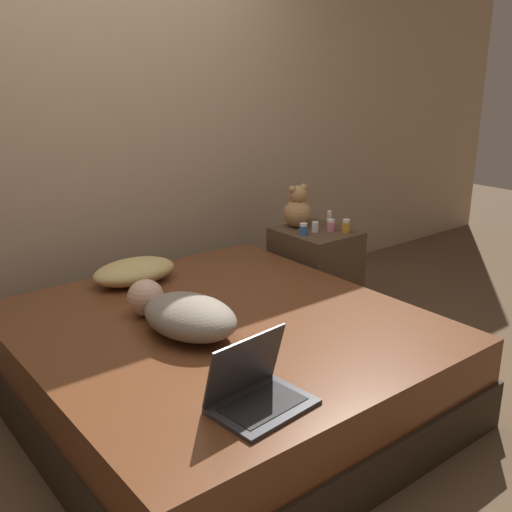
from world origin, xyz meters
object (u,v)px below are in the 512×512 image
Objects in this scene: bottle_blue at (303,229)px; bottle_amber at (346,226)px; teddy_bear at (298,209)px; bottle_white at (315,227)px; laptop at (256,390)px; person_lying at (183,313)px; bottle_clear at (329,219)px; bottle_pink at (331,225)px; pillow at (134,271)px.

bottle_amber reaches higher than bottle_blue.
teddy_bear is 4.28× the size of bottle_white.
bottle_amber is (1.59, 1.07, 0.11)m from laptop.
laptop is 4.26× the size of bottle_amber.
teddy_bear is at bearing 116.03° from bottle_amber.
bottle_blue is 0.11m from bottle_white.
person_lying is at bearing -156.96° from bottle_blue.
bottle_pink is (-0.06, -0.08, -0.01)m from bottle_clear.
person_lying is at bearing -158.46° from bottle_white.
bottle_amber is (0.15, -0.30, -0.08)m from teddy_bear.
laptop is 1.89m from bottle_white.
bottle_pink is at bearing -128.81° from bottle_clear.
bottle_blue is at bearing 36.51° from laptop.
bottle_pink reaches higher than pillow.
person_lying is 9.05× the size of bottle_blue.
teddy_bear is at bearing 92.26° from bottle_white.
person_lying is 2.38× the size of teddy_bear.
bottle_pink is (0.09, -0.05, 0.01)m from bottle_white.
person_lying is 6.17× the size of bottle_clear.
person_lying is 1.81× the size of laptop.
bottle_white is at bearing -8.70° from pillow.
pillow is 1.26× the size of laptop.
laptop is at bearing -136.41° from teddy_bear.
bottle_blue is 0.28m from bottle_amber.
laptop is 5.62× the size of bottle_white.
bottle_pink is at bearing -66.51° from teddy_bear.
bottle_blue is (1.21, 0.52, 0.07)m from person_lying.
laptop is 1.92m from bottle_amber.
bottle_white is (0.01, -0.16, -0.09)m from teddy_bear.
bottle_clear is (1.60, 1.23, 0.12)m from laptop.
bottle_clear reaches higher than pillow.
pillow is at bearing 170.21° from bottle_blue.
person_lying is at bearing -99.99° from pillow.
pillow is 6.32× the size of bottle_blue.
teddy_bear reaches higher than pillow.
teddy_bear reaches higher than person_lying.
pillow is at bearing 169.53° from bottle_pink.
laptop is at bearing -138.07° from bottle_blue.
person_lying is 1.48m from bottle_pink.
bottle_pink is 0.10m from bottle_amber.
bottle_clear reaches higher than bottle_white.
bottle_pink is at bearing -31.69° from bottle_white.
bottle_clear is (0.16, -0.14, -0.07)m from teddy_bear.
person_lying is 1.49m from teddy_bear.
laptop reaches higher than bottle_white.
bottle_white is at bearing 148.31° from bottle_pink.
teddy_bear is at bearing 19.11° from person_lying.
teddy_bear reaches higher than bottle_amber.
pillow is 1.41m from laptop.
pillow is 0.71m from person_lying.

